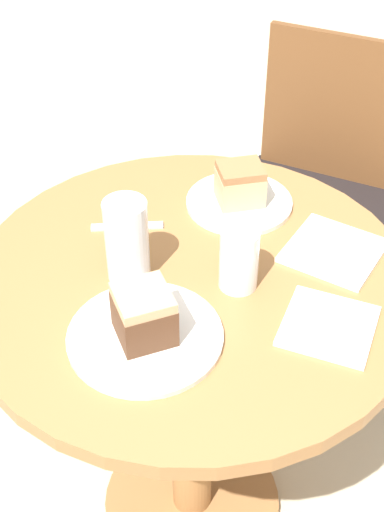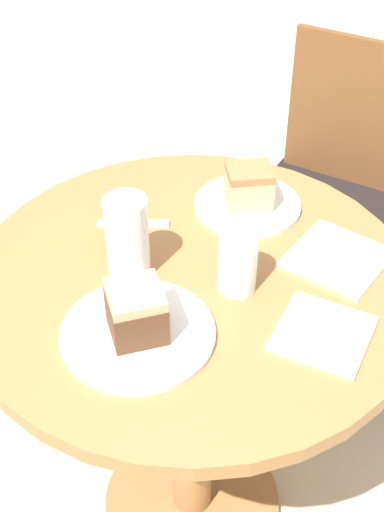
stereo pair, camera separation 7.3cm
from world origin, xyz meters
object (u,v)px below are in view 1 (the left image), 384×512
plate_near (239,203)px  plate_far (145,336)px  glass_water (127,245)px  cake_slice_near (240,184)px  chair (318,196)px  cake_slice_far (144,314)px  glass_lemonade (239,261)px

plate_near → plate_far: (0.03, -0.39, 0.00)m
plate_far → glass_water: 0.17m
cake_slice_near → glass_water: glass_water is taller
chair → plate_far: 0.93m
chair → plate_far: size_ratio=3.43×
plate_far → cake_slice_far: 0.05m
cake_slice_near → plate_near: bearing=0.0°
plate_near → plate_far: bearing=-85.8°
plate_far → glass_lemonade: bearing=68.9°
glass_water → cake_slice_near: bearing=75.1°
cake_slice_far → glass_water: bearing=131.9°
cake_slice_near → glass_water: bearing=-104.9°
cake_slice_near → glass_water: size_ratio=0.74×
chair → glass_water: glass_water is taller
plate_far → glass_water: (-0.10, 0.12, 0.06)m
plate_near → plate_far: 0.40m
plate_near → glass_lemonade: glass_lemonade is taller
cake_slice_near → glass_lemonade: (0.10, -0.21, 0.00)m
glass_lemonade → plate_far: bearing=-111.1°
cake_slice_far → plate_far: bearing=180.0°
cake_slice_far → chair: bearing=91.4°
plate_near → chair: bearing=89.2°
plate_near → cake_slice_near: bearing=180.0°
cake_slice_far → glass_water: 0.16m
plate_far → plate_near: bearing=94.2°
glass_water → glass_lemonade: bearing=21.6°
plate_far → cake_slice_near: bearing=94.2°
chair → cake_slice_far: size_ratio=7.07×
chair → cake_slice_far: 0.95m
plate_near → cake_slice_far: size_ratio=1.73×
glass_lemonade → plate_near: bearing=115.4°
glass_lemonade → cake_slice_far: bearing=-111.1°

